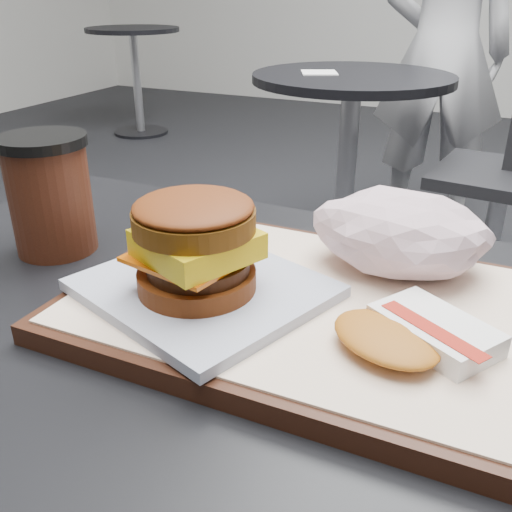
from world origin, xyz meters
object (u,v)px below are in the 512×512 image
(serving_tray, at_px, (297,304))
(patron, at_px, (443,53))
(hash_brown, at_px, (413,334))
(breakfast_sandwich, at_px, (198,256))
(neighbor_table, at_px, (349,131))
(customer_table, at_px, (216,491))
(crumpled_wrapper, at_px, (400,232))
(coffee_cup, at_px, (50,192))

(serving_tray, height_order, patron, patron)
(serving_tray, relative_size, hash_brown, 2.81)
(patron, bearing_deg, breakfast_sandwich, 81.85)
(serving_tray, xyz_separation_m, hash_brown, (0.11, -0.04, 0.02))
(serving_tray, bearing_deg, neighbor_table, 104.29)
(hash_brown, xyz_separation_m, neighbor_table, (-0.51, 1.63, -0.25))
(customer_table, relative_size, neighbor_table, 1.07)
(crumpled_wrapper, bearing_deg, breakfast_sandwich, -137.29)
(hash_brown, relative_size, crumpled_wrapper, 0.84)
(customer_table, xyz_separation_m, hash_brown, (0.16, 0.02, 0.22))
(hash_brown, bearing_deg, coffee_cup, 172.08)
(coffee_cup, distance_m, neighbor_table, 1.61)
(customer_table, distance_m, crumpled_wrapper, 0.31)
(serving_tray, distance_m, hash_brown, 0.11)
(hash_brown, height_order, coffee_cup, coffee_cup)
(customer_table, height_order, breakfast_sandwich, breakfast_sandwich)
(breakfast_sandwich, height_order, patron, patron)
(customer_table, relative_size, coffee_cup, 6.37)
(breakfast_sandwich, height_order, crumpled_wrapper, breakfast_sandwich)
(customer_table, bearing_deg, breakfast_sandwich, 136.22)
(serving_tray, relative_size, neighbor_table, 0.51)
(neighbor_table, height_order, patron, patron)
(hash_brown, xyz_separation_m, crumpled_wrapper, (-0.04, 0.13, 0.03))
(crumpled_wrapper, height_order, neighbor_table, crumpled_wrapper)
(breakfast_sandwich, xyz_separation_m, neighbor_table, (-0.33, 1.63, -0.28))
(coffee_cup, bearing_deg, breakfast_sandwich, -15.11)
(patron, bearing_deg, hash_brown, 86.36)
(neighbor_table, bearing_deg, coffee_cup, -85.67)
(breakfast_sandwich, height_order, neighbor_table, breakfast_sandwich)
(coffee_cup, relative_size, patron, 0.08)
(coffee_cup, bearing_deg, serving_tray, -3.61)
(customer_table, bearing_deg, hash_brown, 7.28)
(customer_table, height_order, hash_brown, hash_brown)
(serving_tray, height_order, hash_brown, hash_brown)
(crumpled_wrapper, relative_size, coffee_cup, 1.28)
(patron, bearing_deg, customer_table, 82.29)
(crumpled_wrapper, height_order, patron, patron)
(crumpled_wrapper, relative_size, neighbor_table, 0.21)
(customer_table, height_order, neighbor_table, customer_table)
(coffee_cup, height_order, neighbor_table, coffee_cup)
(serving_tray, relative_size, breakfast_sandwich, 1.61)
(customer_table, distance_m, hash_brown, 0.27)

